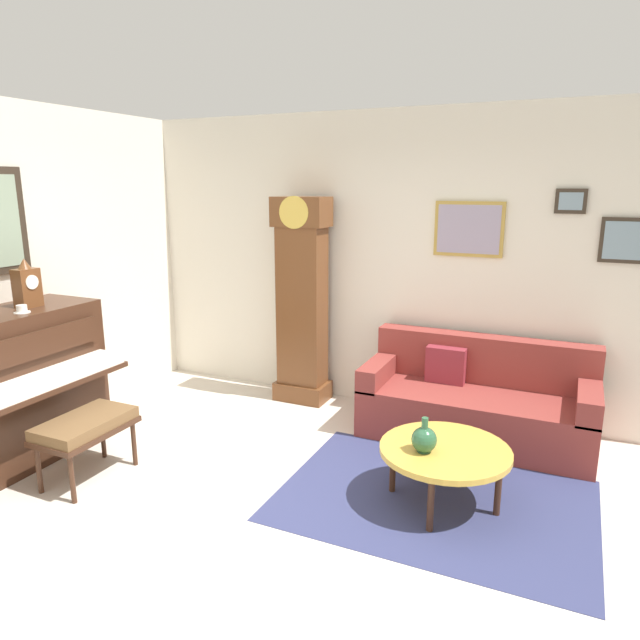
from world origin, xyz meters
TOP-DOWN VIEW (x-y plane):
  - ground_plane at (0.00, 0.00)m, footprint 6.40×6.00m
  - wall_back at (0.02, 2.40)m, footprint 5.30×0.13m
  - area_rug at (0.90, 0.76)m, footprint 2.10×1.50m
  - piano at (-2.23, -0.03)m, footprint 0.87×1.44m
  - piano_bench at (-1.51, 0.01)m, footprint 0.42×0.70m
  - grandfather_clock at (-0.78, 2.11)m, footprint 0.52×0.34m
  - couch at (0.97, 1.95)m, footprint 1.90×0.80m
  - coffee_table at (0.96, 0.76)m, footprint 0.88×0.88m
  - mantel_clock at (-2.23, 0.23)m, footprint 0.13×0.18m
  - teacup at (-2.09, 0.06)m, footprint 0.12×0.12m
  - green_jug at (0.84, 0.65)m, footprint 0.17×0.17m

SIDE VIEW (x-z plane):
  - ground_plane at x=0.00m, z-range -0.10..0.00m
  - area_rug at x=0.90m, z-range 0.00..0.01m
  - couch at x=0.97m, z-range -0.11..0.73m
  - coffee_table at x=0.96m, z-range 0.18..0.59m
  - piano_bench at x=-1.51m, z-range 0.17..0.65m
  - green_jug at x=0.84m, z-range 0.38..0.62m
  - piano at x=-2.23m, z-range 0.01..1.21m
  - grandfather_clock at x=-0.78m, z-range -0.05..1.98m
  - teacup at x=-2.09m, z-range 1.19..1.25m
  - mantel_clock at x=-2.23m, z-range 1.18..1.56m
  - wall_back at x=0.02m, z-range 0.00..2.80m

